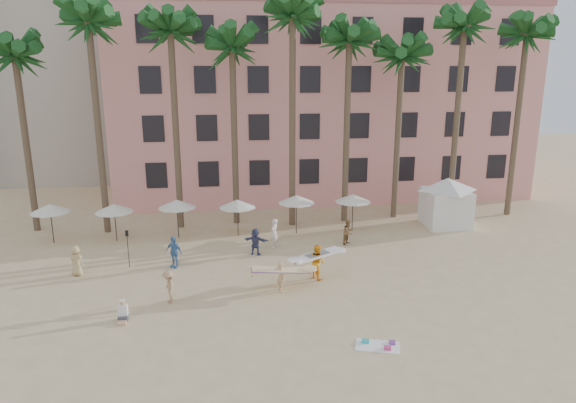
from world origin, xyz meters
The scene contains 11 objects.
ground centered at (0.00, 0.00, 0.00)m, with size 120.00×120.00×0.00m, color #D1B789.
pink_hotel centered at (7.00, 26.00, 8.00)m, with size 35.00×14.00×16.00m, color pink.
palm_row centered at (0.51, 15.00, 12.97)m, with size 44.40×5.40×16.30m.
umbrella_row centered at (-3.00, 12.50, 2.33)m, with size 22.50×2.70×2.73m.
cabana centered at (13.95, 12.90, 2.07)m, with size 4.59×4.59×3.50m.
beach_towel centered at (4.24, -2.64, 0.03)m, with size 2.02×1.49×0.14m.
carrier_yellow centered at (0.87, 3.24, 0.93)m, with size 2.99×0.82×1.61m.
carrier_white centered at (3.00, 4.60, 1.01)m, with size 2.93×1.83×1.91m.
beachgoers centered at (-2.20, 7.21, 0.86)m, with size 17.03×8.32×1.91m.
paddle centered at (-7.40, 7.52, 1.41)m, with size 0.18×0.04×2.23m.
seated_man centered at (-6.61, 0.98, 0.34)m, with size 0.43×0.75×0.97m.
Camera 1 is at (-1.93, -20.93, 11.15)m, focal length 32.00 mm.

